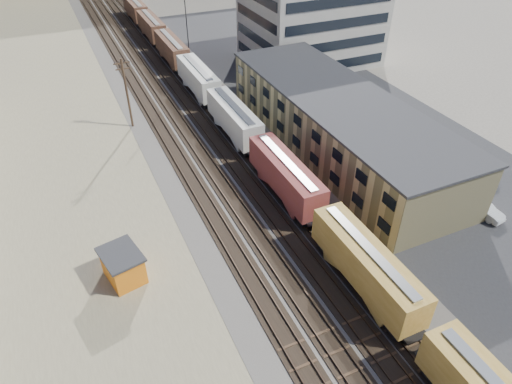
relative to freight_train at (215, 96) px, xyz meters
name	(u,v)px	position (x,y,z in m)	size (l,w,h in m)	color
ground	(344,325)	(-3.80, -40.85, -2.79)	(300.00, 300.00, 0.00)	#6B6356
ballast_bed	(174,95)	(-3.80, 9.15, -2.76)	(18.00, 200.00, 0.06)	#4C4742
dirt_yard	(50,150)	(-23.80, -0.85, -2.78)	(24.00, 180.00, 0.03)	#807558
asphalt_lot	(338,107)	(18.20, -5.85, -2.77)	(26.00, 120.00, 0.04)	#232326
rail_tracks	(171,95)	(-4.35, 9.15, -2.68)	(11.40, 200.00, 0.24)	black
freight_train	(215,96)	(0.00, 0.00, 0.00)	(3.00, 119.74, 4.46)	black
warehouse	(338,122)	(11.18, -15.85, 0.86)	(12.40, 40.40, 7.25)	tan
office_tower	(312,9)	(24.15, 14.10, 6.47)	(22.60, 18.60, 18.45)	#9E998E
utility_pole_north	(127,92)	(-12.30, 1.15, 2.50)	(2.20, 0.32, 10.00)	#382619
radio_mast	(186,17)	(2.20, 19.15, 6.33)	(1.20, 0.16, 18.00)	black
maintenance_shed	(123,266)	(-19.26, -28.01, -1.23)	(4.04, 4.77, 3.06)	orange
parked_car_white	(483,209)	(17.85, -34.78, -2.03)	(1.61, 4.61, 1.52)	silver
parked_car_silver	(481,181)	(21.86, -30.68, -2.12)	(1.88, 4.62, 1.34)	#ADAEB5
parked_car_blue	(308,89)	(16.33, 0.45, -2.05)	(2.48, 5.39, 1.50)	navy
parked_car_far	(361,86)	(24.93, -2.11, -1.94)	(2.02, 5.03, 1.71)	silver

